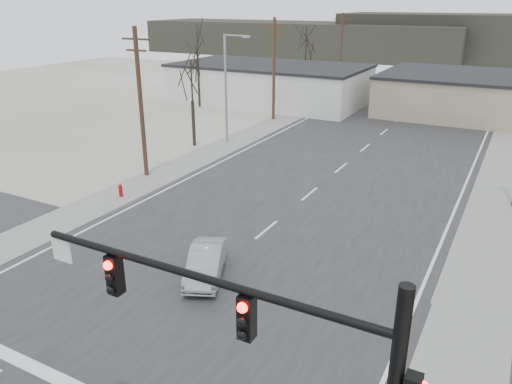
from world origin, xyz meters
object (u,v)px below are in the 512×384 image
Objects in this scene: car_far_b at (385,83)px; sedan_crossing at (206,262)px; traffic_signal_mast at (295,372)px; car_far_a at (460,99)px; fire_hydrant at (121,190)px.

sedan_crossing is at bearing -60.44° from car_far_b.
sedan_crossing is at bearing 132.89° from traffic_signal_mast.
car_far_b is at bearing -39.82° from car_far_a.
car_far_a is at bearing 69.86° from fire_hydrant.
car_far_a is at bearing 59.54° from sedan_crossing.
traffic_signal_mast is at bearing -71.69° from sedan_crossing.
car_far_a is at bearing -14.44° from car_far_b.
traffic_signal_mast is 54.55m from car_far_a.
car_far_b is (-14.28, 62.66, -3.95)m from traffic_signal_mast.
traffic_signal_mast is at bearing -54.16° from car_far_b.
traffic_signal_mast is 2.21× the size of sedan_crossing.
fire_hydrant is at bearing -71.49° from car_far_b.
traffic_signal_mast is 23.39m from fire_hydrant.
sedan_crossing reaches higher than fire_hydrant.
car_far_a is 13.72m from car_far_b.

